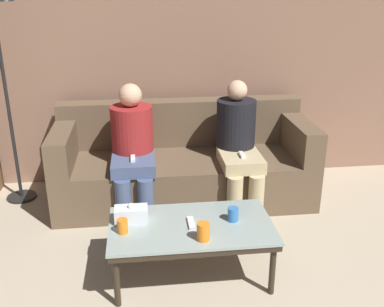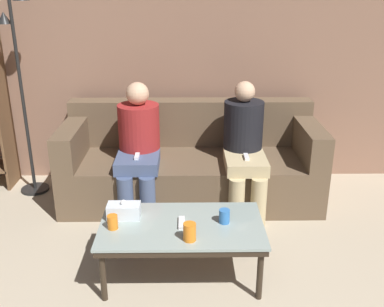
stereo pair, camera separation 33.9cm
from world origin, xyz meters
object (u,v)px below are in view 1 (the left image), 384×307
(coffee_table, at_px, (191,230))
(cup_near_left, at_px, (122,226))
(seated_person_left_end, at_px, (133,145))
(seated_person_mid_left, at_px, (238,142))
(cup_near_right, at_px, (233,214))
(game_remote, at_px, (191,223))
(cup_far_center, at_px, (203,232))
(tissue_box, at_px, (131,214))
(standing_lamp, at_px, (6,76))
(couch, at_px, (184,164))

(coffee_table, distance_m, cup_near_left, 0.45)
(coffee_table, bearing_deg, cup_near_left, -173.63)
(seated_person_left_end, bearing_deg, seated_person_mid_left, -0.94)
(cup_near_left, relative_size, cup_near_right, 0.99)
(game_remote, bearing_deg, cup_far_center, -75.36)
(tissue_box, height_order, seated_person_mid_left, seated_person_mid_left)
(cup_far_center, xyz_separation_m, seated_person_mid_left, (0.48, 1.20, 0.14))
(coffee_table, xyz_separation_m, tissue_box, (-0.39, 0.09, 0.09))
(tissue_box, xyz_separation_m, standing_lamp, (-1.02, 1.26, 0.70))
(standing_lamp, bearing_deg, cup_near_left, -55.46)
(standing_lamp, height_order, seated_person_left_end, standing_lamp)
(coffee_table, distance_m, seated_person_left_end, 1.11)
(tissue_box, xyz_separation_m, seated_person_left_end, (0.01, 0.93, 0.15))
(couch, relative_size, cup_far_center, 19.64)
(seated_person_left_end, bearing_deg, game_remote, -69.82)
(couch, relative_size, coffee_table, 2.10)
(couch, xyz_separation_m, tissue_box, (-0.46, -1.13, 0.13))
(cup_far_center, distance_m, standing_lamp, 2.24)
(coffee_table, bearing_deg, couch, 86.45)
(cup_near_left, bearing_deg, tissue_box, 68.86)
(couch, bearing_deg, game_remote, -93.55)
(seated_person_left_end, bearing_deg, tissue_box, -90.81)
(cup_far_center, bearing_deg, tissue_box, 146.78)
(tissue_box, bearing_deg, coffee_table, -13.42)
(couch, relative_size, cup_near_left, 24.28)
(seated_person_left_end, bearing_deg, cup_near_right, -56.81)
(cup_near_right, bearing_deg, seated_person_left_end, 123.19)
(cup_near_left, distance_m, cup_near_right, 0.73)
(cup_near_right, height_order, standing_lamp, standing_lamp)
(cup_near_right, bearing_deg, couch, 99.71)
(cup_near_right, distance_m, seated_person_mid_left, 1.03)
(couch, height_order, tissue_box, couch)
(couch, distance_m, game_remote, 1.23)
(couch, distance_m, seated_person_mid_left, 0.57)
(coffee_table, relative_size, seated_person_mid_left, 0.97)
(coffee_table, distance_m, seated_person_mid_left, 1.16)
(seated_person_mid_left, bearing_deg, couch, 154.69)
(couch, xyz_separation_m, standing_lamp, (-1.49, 0.13, 0.83))
(cup_far_center, xyz_separation_m, seated_person_left_end, (-0.43, 1.22, 0.14))
(cup_near_left, relative_size, cup_far_center, 0.81)
(cup_near_right, height_order, seated_person_left_end, seated_person_left_end)
(tissue_box, xyz_separation_m, seated_person_mid_left, (0.92, 0.91, 0.14))
(standing_lamp, xyz_separation_m, seated_person_left_end, (1.04, -0.33, -0.55))
(standing_lamp, bearing_deg, tissue_box, -51.01)
(cup_far_center, distance_m, seated_person_mid_left, 1.30)
(cup_far_center, bearing_deg, game_remote, 104.64)
(standing_lamp, bearing_deg, couch, -5.18)
(cup_near_right, xyz_separation_m, standing_lamp, (-1.69, 1.34, 0.70))
(cup_near_right, bearing_deg, coffee_table, -176.60)
(seated_person_left_end, relative_size, seated_person_mid_left, 1.00)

